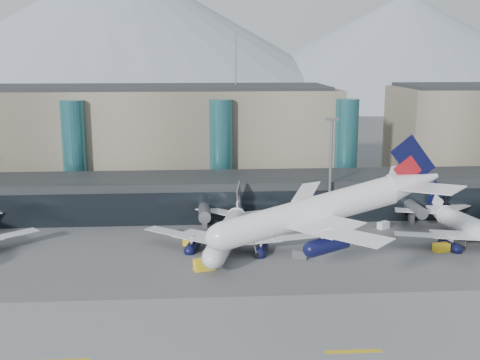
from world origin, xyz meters
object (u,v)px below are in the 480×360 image
at_px(lightmast_mid, 331,165).
at_px(veh_d, 383,225).
at_px(hero_jet, 332,201).
at_px(jet_parked_mid, 229,224).
at_px(veh_b, 188,241).
at_px(veh_g, 243,236).
at_px(veh_e, 441,247).
at_px(jet_parked_right, 469,221).
at_px(veh_c, 301,254).
at_px(veh_h, 204,264).

height_order(lightmast_mid, veh_d, lightmast_mid).
relative_size(hero_jet, jet_parked_mid, 0.94).
distance_m(veh_b, veh_g, 12.31).
distance_m(jet_parked_mid, veh_e, 44.41).
xyz_separation_m(hero_jet, jet_parked_mid, (-12.89, 39.92, -14.94)).
bearing_deg(lightmast_mid, jet_parked_mid, -148.09).
relative_size(jet_parked_right, veh_g, 14.07).
bearing_deg(veh_b, lightmast_mid, -49.99).
xyz_separation_m(veh_b, veh_c, (22.72, -10.61, 0.09)).
relative_size(veh_e, veh_g, 1.17).
height_order(jet_parked_right, veh_d, jet_parked_right).
relative_size(hero_jet, jet_parked_right, 0.97).
bearing_deg(veh_g, veh_e, 46.41).
bearing_deg(jet_parked_right, veh_g, 73.69).
xyz_separation_m(veh_d, veh_h, (-42.26, -24.60, 0.25)).
xyz_separation_m(lightmast_mid, veh_e, (18.91, -22.18, -13.52)).
xyz_separation_m(hero_jet, veh_d, (23.85, 50.43, -18.90)).
height_order(jet_parked_mid, jet_parked_right, jet_parked_mid).
height_order(veh_b, veh_h, veh_h).
distance_m(hero_jet, jet_parked_right, 58.15).
xyz_separation_m(lightmast_mid, veh_b, (-33.65, -13.78, -13.66)).
bearing_deg(veh_c, veh_b, -172.98).
relative_size(jet_parked_mid, veh_d, 13.81).
relative_size(jet_parked_right, veh_h, 9.87).
xyz_separation_m(veh_d, veh_e, (6.99, -17.24, 0.09)).
height_order(jet_parked_mid, veh_d, jet_parked_mid).
distance_m(hero_jet, veh_h, 36.80).
relative_size(veh_d, veh_h, 0.74).
xyz_separation_m(jet_parked_mid, veh_d, (36.74, 10.51, -3.96)).
height_order(jet_parked_right, veh_b, jet_parked_right).
distance_m(veh_d, veh_g, 34.12).
distance_m(jet_parked_mid, veh_b, 9.85).
relative_size(lightmast_mid, veh_h, 6.65).
height_order(veh_d, veh_g, veh_d).
bearing_deg(hero_jet, veh_g, 97.89).
bearing_deg(veh_g, lightmast_mid, 89.27).
distance_m(veh_b, veh_d, 46.43).
relative_size(lightmast_mid, veh_b, 9.68).
distance_m(jet_parked_mid, veh_h, 15.58).
distance_m(jet_parked_right, veh_e, 11.60).
bearing_deg(jet_parked_right, veh_c, 91.32).
bearing_deg(lightmast_mid, veh_e, -49.54).
relative_size(veh_e, veh_h, 0.82).
distance_m(veh_d, veh_h, 48.90).
distance_m(lightmast_mid, jet_parked_right, 33.15).
relative_size(hero_jet, veh_g, 13.59).
height_order(lightmast_mid, veh_g, lightmast_mid).
height_order(jet_parked_right, veh_g, jet_parked_right).
bearing_deg(veh_g, veh_c, 10.72).
height_order(hero_jet, jet_parked_right, hero_jet).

